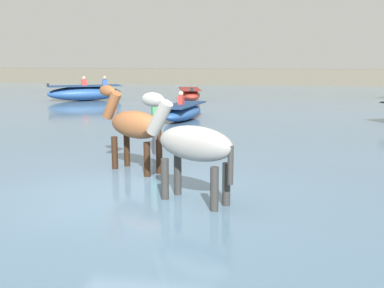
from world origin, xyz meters
TOP-DOWN VIEW (x-y plane):
  - ground_plane at (0.00, 0.00)m, footprint 120.00×120.00m
  - water_surface at (0.00, 10.00)m, footprint 90.00×90.00m
  - horse_lead_grey at (1.03, -0.22)m, footprint 1.70×1.08m
  - horse_trailing_chestnut at (-0.43, 1.55)m, footprint 1.66×1.18m
  - boat_far_offshore at (-7.64, 16.21)m, footprint 4.09×3.16m
  - boat_far_inshore at (-0.93, 9.24)m, footprint 1.39×3.16m
  - boat_near_port at (-2.11, 17.28)m, footprint 1.85×3.50m
  - person_wading_mid at (-0.38, 3.20)m, footprint 0.29×0.37m
  - channel_buoy at (-5.15, 13.65)m, footprint 0.34×0.34m
  - far_shoreline at (0.00, 33.46)m, footprint 80.00×2.40m

SIDE VIEW (x-z plane):
  - ground_plane at x=0.00m, z-range 0.00..0.00m
  - water_surface at x=0.00m, z-range 0.00..0.26m
  - channel_buoy at x=-5.15m, z-range 0.04..0.83m
  - boat_far_inshore at x=-0.93m, z-range 0.02..1.08m
  - boat_near_port at x=-2.11m, z-range 0.18..0.96m
  - boat_far_offshore at x=-7.64m, z-range 0.02..1.31m
  - far_shoreline at x=0.00m, z-range 0.00..1.63m
  - person_wading_mid at x=-0.38m, z-range 0.05..1.68m
  - horse_lead_grey at x=1.03m, z-range 0.18..2.09m
  - horse_trailing_chestnut at x=-0.43m, z-range 0.18..2.10m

